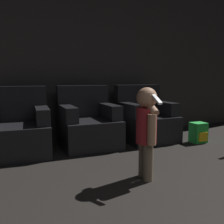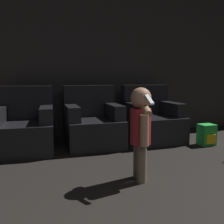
# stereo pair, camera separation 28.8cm
# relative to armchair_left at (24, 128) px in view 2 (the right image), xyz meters

# --- Properties ---
(wall_back) EXTENTS (8.40, 0.05, 2.60)m
(wall_back) POSITION_rel_armchair_left_xyz_m (1.13, 0.65, 1.00)
(wall_back) COLOR #33302D
(wall_back) RESTS_ON ground_plane
(armchair_left) EXTENTS (0.82, 0.85, 0.85)m
(armchair_left) POSITION_rel_armchair_left_xyz_m (0.00, 0.00, 0.00)
(armchair_left) COLOR black
(armchair_left) RESTS_ON ground_plane
(armchair_middle) EXTENTS (0.78, 0.82, 0.85)m
(armchair_middle) POSITION_rel_armchair_left_xyz_m (0.93, 0.00, 0.00)
(armchair_middle) COLOR black
(armchair_middle) RESTS_ON ground_plane
(armchair_right) EXTENTS (0.76, 0.80, 0.85)m
(armchair_right) POSITION_rel_armchair_left_xyz_m (1.87, 0.00, 0.00)
(armchair_right) COLOR black
(armchair_right) RESTS_ON ground_plane
(person_toddler) EXTENTS (0.19, 0.34, 0.87)m
(person_toddler) POSITION_rel_armchair_left_xyz_m (1.07, -1.36, 0.21)
(person_toddler) COLOR brown
(person_toddler) RESTS_ON ground_plane
(toy_backpack) EXTENTS (0.22, 0.21, 0.30)m
(toy_backpack) POSITION_rel_armchair_left_xyz_m (2.50, -0.49, -0.15)
(toy_backpack) COLOR green
(toy_backpack) RESTS_ON ground_plane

